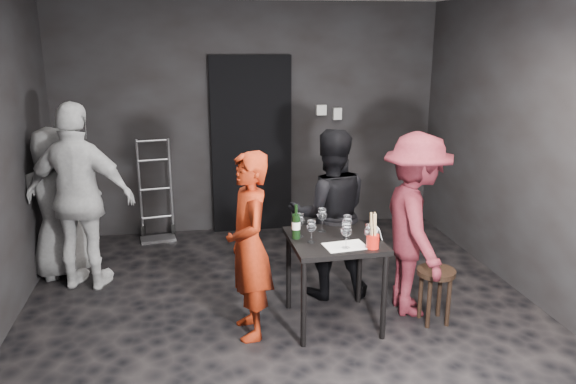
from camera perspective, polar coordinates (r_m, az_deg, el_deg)
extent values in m
cube|color=black|center=(4.79, -0.06, -13.36)|extent=(4.50, 5.00, 0.02)
cube|color=black|center=(6.73, -3.84, 7.36)|extent=(4.50, 0.04, 2.70)
cube|color=black|center=(2.03, 12.80, -13.63)|extent=(4.50, 0.04, 2.70)
cube|color=black|center=(5.18, 25.30, 3.32)|extent=(0.04, 5.00, 2.70)
cube|color=black|center=(6.72, -3.73, 4.76)|extent=(0.95, 0.10, 2.10)
cube|color=#B7B7B2|center=(6.81, 3.39, 8.32)|extent=(0.12, 0.06, 0.12)
cube|color=#B7B7B2|center=(6.87, 5.02, 7.93)|extent=(0.10, 0.06, 0.14)
cylinder|color=#B2B2B7|center=(6.72, -14.82, 0.23)|extent=(0.03, 0.03, 1.18)
cylinder|color=#B2B2B7|center=(6.70, -11.80, 0.38)|extent=(0.03, 0.03, 1.18)
cube|color=#B2B2B7|center=(6.77, -13.05, -4.65)|extent=(0.39, 0.22, 0.03)
cylinder|color=black|center=(6.90, -14.50, -3.78)|extent=(0.04, 0.16, 0.16)
cylinder|color=black|center=(6.88, -11.56, -3.65)|extent=(0.04, 0.16, 0.16)
cube|color=black|center=(4.54, 4.77, -4.94)|extent=(0.72, 0.72, 0.04)
cylinder|color=black|center=(4.34, 1.59, -11.33)|extent=(0.04, 0.04, 0.71)
cylinder|color=black|center=(4.50, 9.73, -10.52)|extent=(0.04, 0.04, 0.71)
cylinder|color=black|center=(4.91, 0.06, -7.98)|extent=(0.04, 0.04, 0.71)
cylinder|color=black|center=(5.05, 7.28, -7.40)|extent=(0.04, 0.04, 0.71)
cylinder|color=black|center=(4.80, 14.83, -7.87)|extent=(0.32, 0.32, 0.04)
cylinder|color=black|center=(5.01, 15.12, -9.96)|extent=(0.04, 0.04, 0.41)
cylinder|color=black|center=(4.94, 13.30, -10.20)|extent=(0.04, 0.04, 0.41)
cylinder|color=black|center=(4.80, 14.11, -11.05)|extent=(0.04, 0.04, 0.41)
cylinder|color=black|center=(4.87, 15.98, -10.79)|extent=(0.04, 0.04, 0.41)
imported|color=maroon|center=(4.38, -3.98, -5.55)|extent=(0.41, 0.58, 1.49)
imported|color=black|center=(5.05, 4.26, -2.02)|extent=(0.80, 0.48, 1.59)
imported|color=#54171F|center=(4.83, 12.78, -2.90)|extent=(0.57, 1.09, 1.64)
imported|color=silver|center=(5.46, -20.49, 1.00)|extent=(1.33, 0.92, 2.07)
imported|color=gray|center=(5.89, -22.40, -1.08)|extent=(0.83, 0.65, 1.49)
cube|color=white|center=(4.38, 5.83, -5.48)|extent=(0.34, 0.25, 0.00)
cylinder|color=black|center=(4.49, 0.82, -3.52)|extent=(0.07, 0.07, 0.20)
cylinder|color=black|center=(4.44, 0.82, -1.81)|extent=(0.03, 0.03, 0.08)
cylinder|color=white|center=(4.49, 0.82, -3.41)|extent=(0.07, 0.07, 0.06)
cylinder|color=#B8170D|center=(4.35, 8.59, -4.98)|extent=(0.10, 0.10, 0.11)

